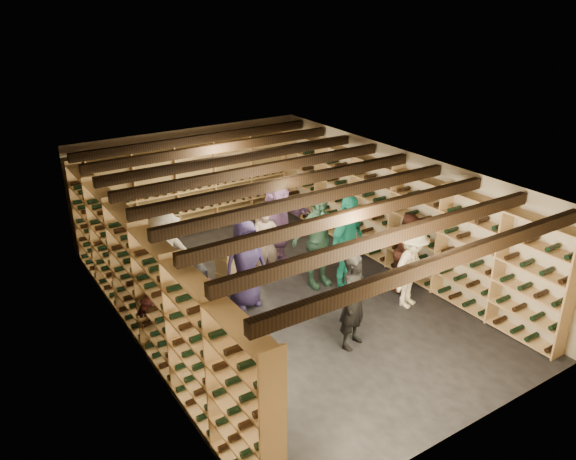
# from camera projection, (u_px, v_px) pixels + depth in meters

# --- Properties ---
(ground) EXTENTS (8.00, 8.00, 0.00)m
(ground) POSITION_uv_depth(u_px,v_px,m) (286.00, 300.00, 10.27)
(ground) COLOR black
(ground) RESTS_ON ground
(walls) EXTENTS (5.52, 8.02, 2.40)m
(walls) POSITION_uv_depth(u_px,v_px,m) (286.00, 240.00, 9.80)
(walls) COLOR #C3B498
(walls) RESTS_ON ground
(ceiling) EXTENTS (5.50, 8.00, 0.01)m
(ceiling) POSITION_uv_depth(u_px,v_px,m) (286.00, 175.00, 9.32)
(ceiling) COLOR beige
(ceiling) RESTS_ON walls
(ceiling_joists) EXTENTS (5.40, 7.12, 0.18)m
(ceiling_joists) POSITION_uv_depth(u_px,v_px,m) (286.00, 183.00, 9.38)
(ceiling_joists) COLOR black
(ceiling_joists) RESTS_ON ground
(wine_rack_left) EXTENTS (0.32, 7.50, 2.15)m
(wine_rack_left) POSITION_uv_depth(u_px,v_px,m) (144.00, 286.00, 8.56)
(wine_rack_left) COLOR #A4784F
(wine_rack_left) RESTS_ON ground
(wine_rack_right) EXTENTS (0.32, 7.50, 2.15)m
(wine_rack_right) POSITION_uv_depth(u_px,v_px,m) (394.00, 217.00, 11.13)
(wine_rack_right) COLOR #A4784F
(wine_rack_right) RESTS_ON ground
(wine_rack_back) EXTENTS (4.70, 0.30, 2.15)m
(wine_rack_back) POSITION_uv_depth(u_px,v_px,m) (195.00, 187.00, 12.79)
(wine_rack_back) COLOR #A4784F
(wine_rack_back) RESTS_ON ground
(crate_stack_left) EXTENTS (0.59, 0.49, 0.68)m
(crate_stack_left) POSITION_uv_depth(u_px,v_px,m) (230.00, 263.00, 10.91)
(crate_stack_left) COLOR tan
(crate_stack_left) RESTS_ON ground
(crate_stack_right) EXTENTS (0.52, 0.37, 0.51)m
(crate_stack_right) POSITION_uv_depth(u_px,v_px,m) (268.00, 228.00, 12.71)
(crate_stack_right) COLOR tan
(crate_stack_right) RESTS_ON ground
(crate_loose) EXTENTS (0.56, 0.42, 0.17)m
(crate_loose) POSITION_uv_depth(u_px,v_px,m) (233.00, 267.00, 11.30)
(crate_loose) COLOR tan
(crate_loose) RESTS_ON ground
(person_0) EXTENTS (0.87, 0.71, 1.54)m
(person_0) POSITION_uv_depth(u_px,v_px,m) (197.00, 308.00, 8.54)
(person_0) COLOR black
(person_0) RESTS_ON ground
(person_1) EXTENTS (0.69, 0.58, 1.60)m
(person_1) POSITION_uv_depth(u_px,v_px,m) (354.00, 301.00, 8.68)
(person_1) COLOR black
(person_1) RESTS_ON ground
(person_3) EXTENTS (1.07, 0.79, 1.48)m
(person_3) POSITION_uv_depth(u_px,v_px,m) (412.00, 268.00, 9.83)
(person_3) COLOR beige
(person_3) RESTS_ON ground
(person_4) EXTENTS (1.19, 0.85, 1.88)m
(person_4) POSITION_uv_depth(u_px,v_px,m) (347.00, 244.00, 10.29)
(person_4) COLOR #137563
(person_4) RESTS_ON ground
(person_5) EXTENTS (1.53, 0.90, 1.57)m
(person_5) POSITION_uv_depth(u_px,v_px,m) (171.00, 297.00, 8.83)
(person_5) COLOR brown
(person_5) RESTS_ON ground
(person_6) EXTENTS (0.82, 0.56, 1.62)m
(person_6) POSITION_uv_depth(u_px,v_px,m) (246.00, 264.00, 9.83)
(person_6) COLOR #261F4A
(person_6) RESTS_ON ground
(person_7) EXTENTS (0.62, 0.48, 1.52)m
(person_7) POSITION_uv_depth(u_px,v_px,m) (266.00, 245.00, 10.68)
(person_7) COLOR gray
(person_7) RESTS_ON ground
(person_8) EXTENTS (0.84, 0.72, 1.51)m
(person_8) POSITION_uv_depth(u_px,v_px,m) (409.00, 252.00, 10.40)
(person_8) COLOR #3F1E16
(person_8) RESTS_ON ground
(person_9) EXTENTS (1.13, 0.69, 1.70)m
(person_9) POSITION_uv_depth(u_px,v_px,m) (166.00, 255.00, 10.07)
(person_9) COLOR #B9B7A8
(person_9) RESTS_ON ground
(person_10) EXTENTS (1.12, 0.54, 1.85)m
(person_10) POSITION_uv_depth(u_px,v_px,m) (318.00, 241.00, 10.45)
(person_10) COLOR #2C5240
(person_10) RESTS_ON ground
(person_11) EXTENTS (1.78, 1.11, 1.83)m
(person_11) POSITION_uv_depth(u_px,v_px,m) (278.00, 224.00, 11.24)
(person_11) COLOR #7D5690
(person_11) RESTS_ON ground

